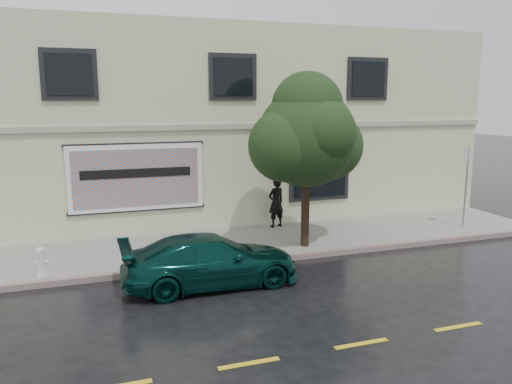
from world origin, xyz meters
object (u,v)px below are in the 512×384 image
object	(u,v)px
street_tree	(307,138)
car	(211,260)
fire_hydrant	(41,262)
pedestrian	(276,203)

from	to	relation	value
street_tree	car	bearing A→B (deg)	-150.74
car	street_tree	world-z (taller)	street_tree
fire_hydrant	car	bearing A→B (deg)	-15.39
street_tree	pedestrian	bearing A→B (deg)	90.12
street_tree	fire_hydrant	distance (m)	7.82
car	street_tree	size ratio (longest dim) A/B	0.92
pedestrian	fire_hydrant	world-z (taller)	pedestrian
fire_hydrant	street_tree	bearing A→B (deg)	8.59
car	pedestrian	bearing A→B (deg)	-38.39
car	fire_hydrant	world-z (taller)	car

